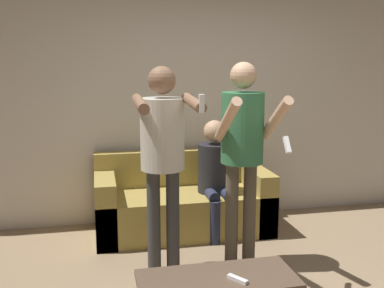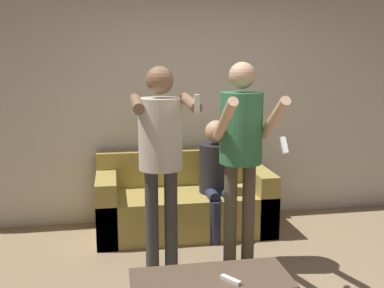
# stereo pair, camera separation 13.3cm
# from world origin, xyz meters

# --- Properties ---
(wall_back) EXTENTS (6.40, 0.06, 2.70)m
(wall_back) POSITION_xyz_m (0.00, 2.14, 1.35)
(wall_back) COLOR beige
(wall_back) RESTS_ON ground_plane
(couch) EXTENTS (1.79, 0.78, 0.81)m
(couch) POSITION_xyz_m (-0.22, 1.72, 0.29)
(couch) COLOR #AD9347
(couch) RESTS_ON ground_plane
(person_standing_left) EXTENTS (0.47, 0.73, 1.72)m
(person_standing_left) POSITION_xyz_m (-0.56, 0.79, 1.10)
(person_standing_left) COLOR #383838
(person_standing_left) RESTS_ON ground_plane
(person_standing_right) EXTENTS (0.47, 0.69, 1.75)m
(person_standing_right) POSITION_xyz_m (0.11, 0.80, 1.11)
(person_standing_right) COLOR brown
(person_standing_right) RESTS_ON ground_plane
(person_seated) EXTENTS (0.34, 0.54, 1.17)m
(person_seated) POSITION_xyz_m (0.09, 1.58, 0.65)
(person_seated) COLOR #282D47
(person_seated) RESTS_ON ground_plane
(coffee_table) EXTENTS (1.05, 0.45, 0.37)m
(coffee_table) POSITION_xyz_m (-0.33, -0.06, 0.33)
(coffee_table) COLOR brown
(coffee_table) RESTS_ON ground_plane
(remote_on_table) EXTENTS (0.12, 0.14, 0.02)m
(remote_on_table) POSITION_xyz_m (-0.22, -0.14, 0.38)
(remote_on_table) COLOR white
(remote_on_table) RESTS_ON coffee_table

